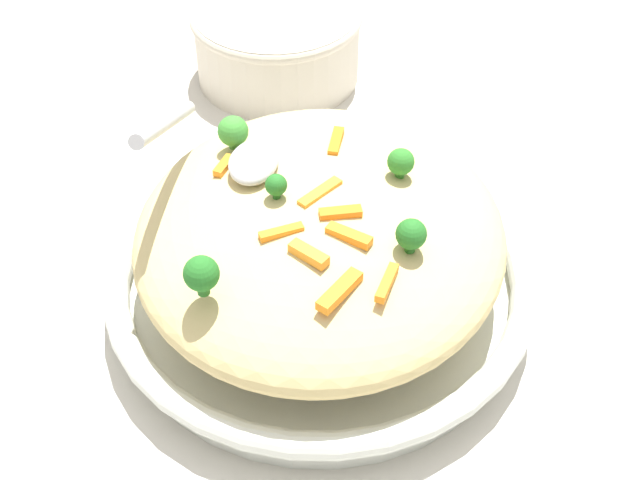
# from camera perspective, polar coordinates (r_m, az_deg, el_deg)

# --- Properties ---
(ground_plane) EXTENTS (2.40, 2.40, 0.00)m
(ground_plane) POSITION_cam_1_polar(r_m,az_deg,el_deg) (0.77, -0.00, -4.08)
(ground_plane) COLOR beige
(serving_bowl) EXTENTS (0.37, 0.37, 0.05)m
(serving_bowl) POSITION_cam_1_polar(r_m,az_deg,el_deg) (0.76, -0.00, -2.73)
(serving_bowl) COLOR silver
(serving_bowl) RESTS_ON ground_plane
(pasta_mound) EXTENTS (0.33, 0.30, 0.09)m
(pasta_mound) POSITION_cam_1_polar(r_m,az_deg,el_deg) (0.71, -0.00, 0.45)
(pasta_mound) COLOR #D1BA7A
(pasta_mound) RESTS_ON serving_bowl
(carrot_piece_0) EXTENTS (0.02, 0.03, 0.01)m
(carrot_piece_0) POSITION_cam_1_polar(r_m,az_deg,el_deg) (0.65, -2.53, 0.48)
(carrot_piece_0) COLOR orange
(carrot_piece_0) RESTS_ON pasta_mound
(carrot_piece_1) EXTENTS (0.04, 0.02, 0.01)m
(carrot_piece_1) POSITION_cam_1_polar(r_m,az_deg,el_deg) (0.62, 4.38, -2.80)
(carrot_piece_1) COLOR orange
(carrot_piece_1) RESTS_ON pasta_mound
(carrot_piece_2) EXTENTS (0.03, 0.01, 0.01)m
(carrot_piece_2) POSITION_cam_1_polar(r_m,az_deg,el_deg) (0.72, -6.27, 4.83)
(carrot_piece_2) COLOR orange
(carrot_piece_2) RESTS_ON pasta_mound
(carrot_piece_3) EXTENTS (0.04, 0.01, 0.01)m
(carrot_piece_3) POSITION_cam_1_polar(r_m,az_deg,el_deg) (0.74, 1.04, 6.39)
(carrot_piece_3) COLOR orange
(carrot_piece_3) RESTS_ON pasta_mound
(carrot_piece_4) EXTENTS (0.04, 0.03, 0.01)m
(carrot_piece_4) POSITION_cam_1_polar(r_m,az_deg,el_deg) (0.69, 0.03, 3.16)
(carrot_piece_4) COLOR orange
(carrot_piece_4) RESTS_ON pasta_mound
(carrot_piece_5) EXTENTS (0.02, 0.03, 0.01)m
(carrot_piece_5) POSITION_cam_1_polar(r_m,az_deg,el_deg) (0.67, 1.34, 1.73)
(carrot_piece_5) COLOR orange
(carrot_piece_5) RESTS_ON pasta_mound
(carrot_piece_6) EXTENTS (0.02, 0.04, 0.01)m
(carrot_piece_6) POSITION_cam_1_polar(r_m,az_deg,el_deg) (0.65, 1.90, 0.29)
(carrot_piece_6) COLOR orange
(carrot_piece_6) RESTS_ON pasta_mound
(carrot_piece_7) EXTENTS (0.04, 0.03, 0.01)m
(carrot_piece_7) POSITION_cam_1_polar(r_m,az_deg,el_deg) (0.62, 1.29, -3.33)
(carrot_piece_7) COLOR orange
(carrot_piece_7) RESTS_ON pasta_mound
(carrot_piece_8) EXTENTS (0.03, 0.03, 0.01)m
(carrot_piece_8) POSITION_cam_1_polar(r_m,az_deg,el_deg) (0.64, -0.61, -0.94)
(carrot_piece_8) COLOR orange
(carrot_piece_8) RESTS_ON pasta_mound
(broccoli_floret_0) EXTENTS (0.02, 0.02, 0.03)m
(broccoli_floret_0) POSITION_cam_1_polar(r_m,az_deg,el_deg) (0.70, 5.29, 5.07)
(broccoli_floret_0) COLOR #296820
(broccoli_floret_0) RESTS_ON pasta_mound
(broccoli_floret_1) EXTENTS (0.03, 0.03, 0.03)m
(broccoli_floret_1) POSITION_cam_1_polar(r_m,az_deg,el_deg) (0.74, -5.68, 7.05)
(broccoli_floret_1) COLOR #377928
(broccoli_floret_1) RESTS_ON pasta_mound
(broccoli_floret_2) EXTENTS (0.02, 0.02, 0.02)m
(broccoli_floret_2) POSITION_cam_1_polar(r_m,az_deg,el_deg) (0.68, -2.88, 3.57)
(broccoli_floret_2) COLOR #205B1C
(broccoli_floret_2) RESTS_ON pasta_mound
(broccoli_floret_3) EXTENTS (0.03, 0.03, 0.03)m
(broccoli_floret_3) POSITION_cam_1_polar(r_m,az_deg,el_deg) (0.61, -7.73, -2.22)
(broccoli_floret_3) COLOR #205B1C
(broccoli_floret_3) RESTS_ON pasta_mound
(broccoli_floret_4) EXTENTS (0.02, 0.02, 0.03)m
(broccoli_floret_4) POSITION_cam_1_polar(r_m,az_deg,el_deg) (0.64, 5.96, 0.35)
(broccoli_floret_4) COLOR #205B1C
(broccoli_floret_4) RESTS_ON pasta_mound
(serving_spoon) EXTENTS (0.14, 0.10, 0.08)m
(serving_spoon) POSITION_cam_1_polar(r_m,az_deg,el_deg) (0.71, -6.36, 5.93)
(serving_spoon) COLOR #B7B7BC
(serving_spoon) RESTS_ON pasta_mound
(companion_bowl) EXTENTS (0.20, 0.20, 0.09)m
(companion_bowl) POSITION_cam_1_polar(r_m,az_deg,el_deg) (1.03, -2.81, 12.96)
(companion_bowl) COLOR beige
(companion_bowl) RESTS_ON ground_plane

